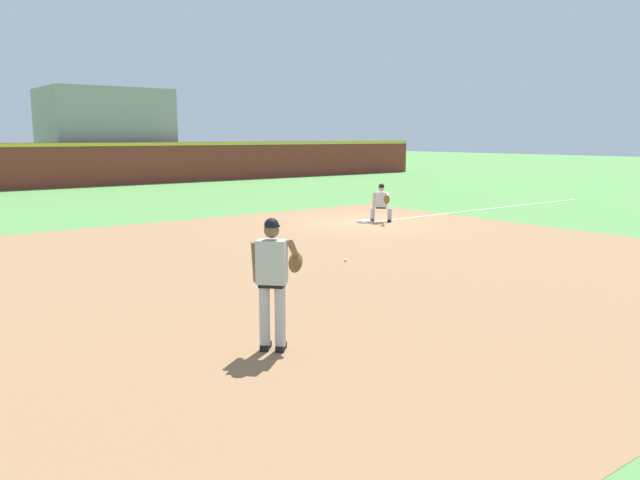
{
  "coord_description": "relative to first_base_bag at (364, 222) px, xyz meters",
  "views": [
    {
      "loc": [
        -14.2,
        -15.95,
        2.94
      ],
      "look_at": [
        -6.77,
        -6.29,
        0.91
      ],
      "focal_mm": 35.0,
      "sensor_mm": 36.0,
      "label": 1
    }
  ],
  "objects": [
    {
      "name": "ground_plane",
      "position": [
        0.0,
        0.0,
        -0.04
      ],
      "size": [
        160.0,
        160.0,
        0.0
      ],
      "primitive_type": "plane",
      "color": "#518942"
    },
    {
      "name": "infield_dirt_patch",
      "position": [
        -4.84,
        -4.49,
        -0.04
      ],
      "size": [
        18.0,
        18.0,
        0.01
      ],
      "primitive_type": "cube",
      "color": "#936B47",
      "rests_on": "ground"
    },
    {
      "name": "foul_line_stripe",
      "position": [
        6.65,
        0.0,
        -0.04
      ],
      "size": [
        13.31,
        0.1,
        0.0
      ],
      "primitive_type": "cube",
      "color": "white",
      "rests_on": "ground"
    },
    {
      "name": "first_base_bag",
      "position": [
        0.0,
        0.0,
        0.0
      ],
      "size": [
        0.38,
        0.38,
        0.09
      ],
      "primitive_type": "cube",
      "color": "white",
      "rests_on": "ground"
    },
    {
      "name": "baseball",
      "position": [
        -4.86,
        -4.81,
        -0.01
      ],
      "size": [
        0.07,
        0.07,
        0.07
      ],
      "primitive_type": "sphere",
      "color": "white",
      "rests_on": "ground"
    },
    {
      "name": "pitcher",
      "position": [
        -9.63,
        -8.96,
        1.01
      ],
      "size": [
        0.85,
        0.56,
        1.86
      ],
      "color": "black",
      "rests_on": "ground"
    },
    {
      "name": "first_baseman",
      "position": [
        0.61,
        -0.2,
        0.69
      ],
      "size": [
        0.76,
        1.07,
        1.34
      ],
      "color": "black",
      "rests_on": "ground"
    },
    {
      "name": "outfield_wall",
      "position": [
        0.0,
        22.0,
        1.35
      ],
      "size": [
        48.0,
        0.54,
        2.6
      ],
      "color": "maroon",
      "rests_on": "ground"
    },
    {
      "name": "stadium_seating_block",
      "position": [
        -0.0,
        25.75,
        2.98
      ],
      "size": [
        7.55,
        5.9,
        6.0
      ],
      "color": "gray",
      "rests_on": "ground"
    }
  ]
}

